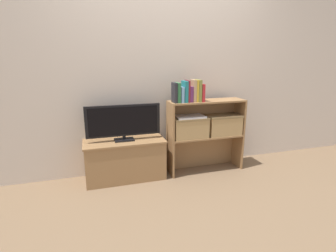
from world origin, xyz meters
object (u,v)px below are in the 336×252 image
object	(u,v)px
book_teal	(185,92)
storage_basket_left	(189,127)
book_charcoal	(174,93)
laptop	(190,117)
book_maroon	(187,91)
tv	(123,121)
book_skyblue	(181,95)
book_plum	(190,94)
book_crimson	(201,93)
book_olive	(198,91)
book_forest	(178,93)
book_tan	(193,91)
tv_stand	(125,159)
book_mustard	(196,91)
storage_basket_right	(223,124)

from	to	relation	value
book_teal	storage_basket_left	bearing A→B (deg)	14.71
book_charcoal	laptop	bearing A→B (deg)	5.69
book_teal	book_maroon	distance (m)	0.03
tv	book_maroon	xyz separation A→B (m)	(0.72, -0.09, 0.32)
book_skyblue	book_plum	distance (m)	0.11
book_crimson	book_charcoal	bearing A→B (deg)	180.00
book_charcoal	book_olive	xyz separation A→B (m)	(0.29, 0.00, 0.01)
book_forest	book_olive	world-z (taller)	book_olive
book_plum	book_tan	distance (m)	0.05
book_forest	book_maroon	xyz separation A→B (m)	(0.12, 0.00, 0.01)
book_olive	book_maroon	bearing A→B (deg)	180.00
book_teal	book_crimson	distance (m)	0.21
book_forest	book_teal	world-z (taller)	book_teal
book_skyblue	laptop	distance (m)	0.29
tv	book_teal	xyz separation A→B (m)	(0.69, -0.09, 0.32)
book_maroon	book_crimson	distance (m)	0.17
tv_stand	book_forest	xyz separation A→B (m)	(0.61, -0.09, 0.76)
tv	book_charcoal	world-z (taller)	book_charcoal
book_charcoal	book_plum	distance (m)	0.19
book_teal	book_maroon	bearing A→B (deg)	0.00
tv	book_forest	xyz separation A→B (m)	(0.61, -0.09, 0.31)
book_mustard	laptop	xyz separation A→B (m)	(-0.06, 0.02, -0.30)
storage_basket_right	book_forest	bearing A→B (deg)	-178.14
book_skyblue	book_tan	world-z (taller)	book_tan
book_tan	book_crimson	size ratio (longest dim) A/B	1.25
book_plum	book_charcoal	bearing A→B (deg)	-180.00
book_teal	book_plum	distance (m)	0.07
book_plum	tv	bearing A→B (deg)	173.55
tv_stand	book_teal	world-z (taller)	book_teal
book_skyblue	book_crimson	bearing A→B (deg)	0.00
tv_stand	book_olive	world-z (taller)	book_olive
tv_stand	book_forest	world-z (taller)	book_forest
book_charcoal	book_olive	distance (m)	0.29
tv_stand	book_teal	bearing A→B (deg)	-7.19
book_plum	book_crimson	distance (m)	0.14
book_maroon	laptop	world-z (taller)	book_maroon
book_forest	book_teal	xyz separation A→B (m)	(0.09, 0.00, 0.01)
book_charcoal	laptop	xyz separation A→B (m)	(0.20, 0.02, -0.29)
book_charcoal	book_tan	size ratio (longest dim) A/B	0.89
tv	storage_basket_right	size ratio (longest dim) A/B	1.96
tv	book_tan	world-z (taller)	book_tan
book_plum	storage_basket_left	xyz separation A→B (m)	(0.01, 0.02, -0.39)
book_plum	book_mustard	distance (m)	0.08
book_forest	laptop	xyz separation A→B (m)	(0.16, 0.02, -0.29)
book_mustard	book_crimson	bearing A→B (deg)	0.00
book_skyblue	storage_basket_right	world-z (taller)	book_skyblue
tv_stand	tv	xyz separation A→B (m)	(0.00, -0.00, 0.46)
tv	book_tan	distance (m)	0.87
book_skyblue	book_forest	bearing A→B (deg)	180.00
tv_stand	book_crimson	size ratio (longest dim) A/B	4.56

